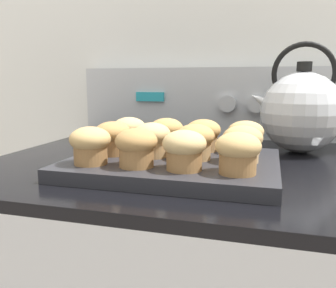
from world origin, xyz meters
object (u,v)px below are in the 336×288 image
object	(u,v)px
muffin_r1_c2	(195,141)
tea_kettle	(301,111)
muffin_r0_c2	(184,149)
muffin_r1_c3	(242,143)
muffin_r0_c0	(90,144)
muffin_r1_c1	(152,139)
muffin_r2_c0	(129,131)
muffin_r2_c1	(166,133)
muffin_r2_c3	(246,136)
muffin_r0_c3	(238,152)
muffin_pan	(174,164)
muffin_r2_c2	(203,134)
muffin_r1_c0	(113,137)
muffin_r0_c1	(136,147)

from	to	relation	value
muffin_r1_c2	tea_kettle	xyz separation A→B (m)	(0.18, 0.23, 0.04)
muffin_r0_c2	muffin_r1_c3	world-z (taller)	same
muffin_r0_c0	muffin_r1_c1	world-z (taller)	same
muffin_r2_c0	muffin_r2_c1	bearing A→B (deg)	2.86
muffin_r2_c0	muffin_r1_c2	bearing A→B (deg)	-26.82
muffin_r2_c3	tea_kettle	size ratio (longest dim) A/B	0.28
muffin_r2_c0	tea_kettle	xyz separation A→B (m)	(0.33, 0.16, 0.04)
muffin_r2_c0	muffin_r1_c1	bearing A→B (deg)	-45.89
muffin_r0_c0	tea_kettle	distance (m)	0.45
muffin_r0_c3	muffin_r0_c0	bearing A→B (deg)	-179.09
tea_kettle	muffin_r2_c3	bearing A→B (deg)	-123.46
muffin_pan	muffin_r1_c2	xyz separation A→B (m)	(0.04, 0.00, 0.04)
muffin_pan	muffin_r2_c2	world-z (taller)	muffin_r2_c2
muffin_r1_c3	muffin_r2_c2	bearing A→B (deg)	135.72
muffin_r1_c0	muffin_r2_c0	size ratio (longest dim) A/B	1.00
muffin_r0_c0	muffin_r2_c1	world-z (taller)	same
muffin_r0_c2	muffin_r2_c0	size ratio (longest dim) A/B	1.00
muffin_pan	muffin_r2_c3	bearing A→B (deg)	33.60
muffin_r1_c0	muffin_r1_c3	distance (m)	0.22
muffin_r2_c1	muffin_pan	bearing A→B (deg)	-65.35
muffin_r1_c3	tea_kettle	bearing A→B (deg)	65.83
muffin_r2_c1	muffin_r2_c3	bearing A→B (deg)	-1.38
muffin_r2_c3	tea_kettle	distance (m)	0.19
muffin_r1_c0	muffin_r2_c2	distance (m)	0.17
muffin_r0_c1	muffin_r0_c3	bearing A→B (deg)	0.44
muffin_r2_c0	muffin_r2_c1	size ratio (longest dim) A/B	1.00
muffin_r2_c2	muffin_r1_c2	bearing A→B (deg)	-89.76
muffin_r1_c3	muffin_r1_c0	bearing A→B (deg)	-178.88
muffin_r1_c2	muffin_pan	bearing A→B (deg)	-179.64
muffin_r0_c0	muffin_r1_c0	bearing A→B (deg)	87.67
muffin_pan	muffin_r0_c1	distance (m)	0.09
muffin_r0_c3	muffin_r2_c1	size ratio (longest dim) A/B	1.00
muffin_r1_c0	muffin_r1_c2	distance (m)	0.15
muffin_r0_c1	muffin_r1_c2	size ratio (longest dim) A/B	1.00
muffin_pan	muffin_r2_c3	distance (m)	0.14
muffin_r0_c3	muffin_r2_c2	xyz separation A→B (m)	(-0.08, 0.15, 0.00)
muffin_r2_c1	tea_kettle	world-z (taller)	tea_kettle
muffin_r1_c0	muffin_r1_c3	bearing A→B (deg)	1.12
muffin_r2_c2	muffin_pan	bearing A→B (deg)	-114.87
muffin_r0_c2	tea_kettle	size ratio (longest dim) A/B	0.28
muffin_r1_c0	tea_kettle	xyz separation A→B (m)	(0.33, 0.23, 0.04)
muffin_r1_c2	muffin_r1_c1	bearing A→B (deg)	-179.77
muffin_r0_c3	muffin_r1_c3	world-z (taller)	same
tea_kettle	muffin_r1_c0	bearing A→B (deg)	-144.51
muffin_r1_c0	muffin_r2_c0	bearing A→B (deg)	90.32
muffin_r1_c1	muffin_pan	bearing A→B (deg)	0.11
muffin_pan	muffin_r1_c1	bearing A→B (deg)	-179.89
muffin_r2_c1	tea_kettle	size ratio (longest dim) A/B	0.28
muffin_r2_c2	muffin_r1_c1	bearing A→B (deg)	-134.06
muffin_r1_c1	muffin_r1_c2	bearing A→B (deg)	0.23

